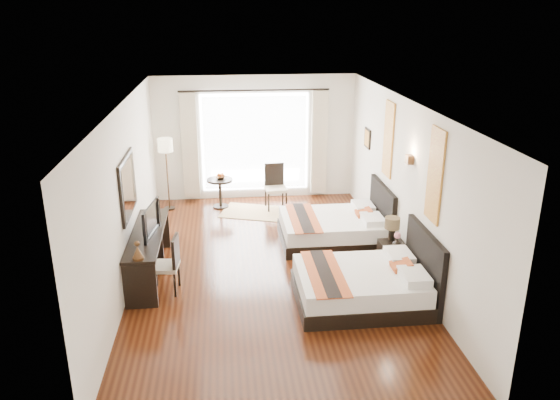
{
  "coord_description": "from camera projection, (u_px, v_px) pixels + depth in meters",
  "views": [
    {
      "loc": [
        -0.72,
        -8.29,
        4.18
      ],
      "look_at": [
        0.18,
        0.11,
        1.19
      ],
      "focal_mm": 35.0,
      "sensor_mm": 36.0,
      "label": 1
    }
  ],
  "objects": [
    {
      "name": "sheer_curtain",
      "position": [
        255.0,
        143.0,
        12.24
      ],
      "size": [
        2.3,
        0.02,
        2.1
      ],
      "primitive_type": "cube",
      "color": "white",
      "rests_on": "wall_window"
    },
    {
      "name": "side_table",
      "position": [
        220.0,
        193.0,
        11.98
      ],
      "size": [
        0.56,
        0.56,
        0.65
      ],
      "primitive_type": "cylinder",
      "color": "black",
      "rests_on": "floor"
    },
    {
      "name": "drape_right",
      "position": [
        319.0,
        143.0,
        12.36
      ],
      "size": [
        0.35,
        0.14,
        2.35
      ],
      "primitive_type": "cube",
      "color": "#B3AC8B",
      "rests_on": "floor"
    },
    {
      "name": "bed_far",
      "position": [
        336.0,
        227.0,
        10.22
      ],
      "size": [
        1.94,
        1.51,
        1.09
      ],
      "color": "black",
      "rests_on": "floor"
    },
    {
      "name": "wall_desk",
      "position": [
        127.0,
        195.0,
        8.54
      ],
      "size": [
        0.01,
        7.5,
        2.8
      ],
      "primitive_type": "cube",
      "color": "silver",
      "rests_on": "floor"
    },
    {
      "name": "jute_rug",
      "position": [
        254.0,
        212.0,
        11.78
      ],
      "size": [
        1.6,
        1.32,
        0.01
      ],
      "primitive_type": "cube",
      "rotation": [
        0.0,
        0.0,
        -0.32
      ],
      "color": "tan",
      "rests_on": "floor"
    },
    {
      "name": "fruit_bowl",
      "position": [
        221.0,
        177.0,
        11.89
      ],
      "size": [
        0.25,
        0.25,
        0.06
      ],
      "primitive_type": "imported",
      "rotation": [
        0.0,
        0.0,
        -0.11
      ],
      "color": "#443018",
      "rests_on": "side_table"
    },
    {
      "name": "ceiling",
      "position": [
        269.0,
        104.0,
        8.31
      ],
      "size": [
        4.5,
        7.5,
        0.02
      ],
      "primitive_type": "cube",
      "color": "white",
      "rests_on": "wall_headboard"
    },
    {
      "name": "vase",
      "position": [
        397.0,
        242.0,
        8.88
      ],
      "size": [
        0.14,
        0.14,
        0.15
      ],
      "primitive_type": "imported",
      "rotation": [
        0.0,
        0.0,
        -0.0
      ],
      "color": "black",
      "rests_on": "nightstand"
    },
    {
      "name": "mirror_glass",
      "position": [
        129.0,
        186.0,
        8.5
      ],
      "size": [
        0.01,
        1.12,
        0.82
      ],
      "primitive_type": "cube",
      "color": "white",
      "rests_on": "mirror_frame"
    },
    {
      "name": "wall_headboard",
      "position": [
        405.0,
        186.0,
        8.99
      ],
      "size": [
        0.01,
        7.5,
        2.8
      ],
      "primitive_type": "cube",
      "color": "silver",
      "rests_on": "floor"
    },
    {
      "name": "mirror_frame",
      "position": [
        128.0,
        186.0,
        8.5
      ],
      "size": [
        0.04,
        1.25,
        0.95
      ],
      "primitive_type": "cube",
      "color": "black",
      "rests_on": "wall_desk"
    },
    {
      "name": "television",
      "position": [
        146.0,
        220.0,
        8.62
      ],
      "size": [
        0.25,
        0.87,
        0.5
      ],
      "primitive_type": "imported",
      "rotation": [
        0.0,
        0.0,
        1.41
      ],
      "color": "black",
      "rests_on": "console_desk"
    },
    {
      "name": "wall_entry",
      "position": [
        304.0,
        312.0,
        5.26
      ],
      "size": [
        4.5,
        0.01,
        2.8
      ],
      "primitive_type": "cube",
      "color": "silver",
      "rests_on": "floor"
    },
    {
      "name": "wall_sconce",
      "position": [
        409.0,
        160.0,
        8.57
      ],
      "size": [
        0.1,
        0.14,
        0.14
      ],
      "primitive_type": "cube",
      "color": "#472E19",
      "rests_on": "wall_headboard"
    },
    {
      "name": "nightstand",
      "position": [
        392.0,
        257.0,
        9.11
      ],
      "size": [
        0.4,
        0.5,
        0.48
      ],
      "primitive_type": "cube",
      "color": "black",
      "rests_on": "floor"
    },
    {
      "name": "drape_left",
      "position": [
        190.0,
        146.0,
        12.07
      ],
      "size": [
        0.35,
        0.14,
        2.35
      ],
      "primitive_type": "cube",
      "color": "#B3AC8B",
      "rests_on": "floor"
    },
    {
      "name": "window_glass",
      "position": [
        255.0,
        143.0,
        12.3
      ],
      "size": [
        2.4,
        0.02,
        2.2
      ],
      "primitive_type": "cube",
      "color": "white",
      "rests_on": "wall_window"
    },
    {
      "name": "floor_lamp",
      "position": [
        166.0,
        150.0,
        11.54
      ],
      "size": [
        0.32,
        0.32,
        1.58
      ],
      "color": "black",
      "rests_on": "floor"
    },
    {
      "name": "art_panel_far",
      "position": [
        388.0,
        139.0,
        9.75
      ],
      "size": [
        0.03,
        0.5,
        1.35
      ],
      "primitive_type": "cube",
      "color": "#9A3416",
      "rests_on": "wall_headboard"
    },
    {
      "name": "bronze_figurine",
      "position": [
        138.0,
        251.0,
        7.81
      ],
      "size": [
        0.2,
        0.2,
        0.25
      ],
      "primitive_type": null,
      "rotation": [
        0.0,
        0.0,
        0.25
      ],
      "color": "#472E19",
      "rests_on": "console_desk"
    },
    {
      "name": "window_chair",
      "position": [
        276.0,
        195.0,
        11.92
      ],
      "size": [
        0.49,
        0.49,
        0.98
      ],
      "rotation": [
        0.0,
        0.0,
        -1.49
      ],
      "color": "beige",
      "rests_on": "floor"
    },
    {
      "name": "console_desk",
      "position": [
        149.0,
        254.0,
        8.91
      ],
      "size": [
        0.5,
        2.2,
        0.76
      ],
      "primitive_type": "cube",
      "color": "black",
      "rests_on": "floor"
    },
    {
      "name": "art_panel_near",
      "position": [
        435.0,
        175.0,
        7.65
      ],
      "size": [
        0.03,
        0.5,
        1.35
      ],
      "primitive_type": "cube",
      "color": "#9A3416",
      "rests_on": "wall_headboard"
    },
    {
      "name": "bed_near",
      "position": [
        366.0,
        284.0,
        8.12
      ],
      "size": [
        1.95,
        1.52,
        1.1
      ],
      "color": "black",
      "rests_on": "floor"
    },
    {
      "name": "floor",
      "position": [
        270.0,
        269.0,
        9.24
      ],
      "size": [
        4.5,
        7.5,
        0.01
      ],
      "primitive_type": "cube",
      "color": "black",
      "rests_on": "ground"
    },
    {
      "name": "desk_chair",
      "position": [
        166.0,
        275.0,
        8.42
      ],
      "size": [
        0.47,
        0.47,
        0.92
      ],
      "rotation": [
        0.0,
        0.0,
        3.04
      ],
      "color": "beige",
      "rests_on": "floor"
    },
    {
      "name": "table_lamp",
      "position": [
        392.0,
        225.0,
        9.04
      ],
      "size": [
        0.25,
        0.25,
        0.4
      ],
      "color": "black",
      "rests_on": "nightstand"
    },
    {
      "name": "wall_window",
      "position": [
        255.0,
        138.0,
        12.28
      ],
      "size": [
        4.5,
        0.01,
        2.8
      ],
      "primitive_type": "cube",
      "color": "silver",
      "rests_on": "floor"
    }
  ]
}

